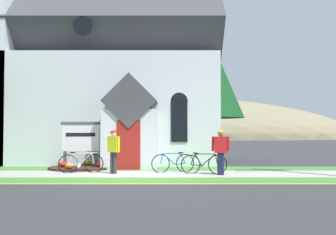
# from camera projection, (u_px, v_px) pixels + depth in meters

# --- Properties ---
(ground) EXTENTS (140.00, 140.00, 0.00)m
(ground) POSITION_uv_depth(u_px,v_px,m) (142.00, 168.00, 17.97)
(ground) COLOR #333335
(sidewalk_slab) EXTENTS (32.00, 2.48, 0.01)m
(sidewalk_slab) POSITION_uv_depth(u_px,v_px,m) (63.00, 174.00, 15.54)
(sidewalk_slab) COLOR #A8A59E
(sidewalk_slab) RESTS_ON ground
(grass_verge) EXTENTS (32.00, 1.54, 0.01)m
(grass_verge) POSITION_uv_depth(u_px,v_px,m) (47.00, 180.00, 13.53)
(grass_verge) COLOR #427F33
(grass_verge) RESTS_ON ground
(church_lawn) EXTENTS (24.00, 2.00, 0.01)m
(church_lawn) POSITION_uv_depth(u_px,v_px,m) (76.00, 169.00, 17.77)
(church_lawn) COLOR #427F33
(church_lawn) RESTS_ON ground
(curb_paint_stripe) EXTENTS (28.00, 0.16, 0.01)m
(curb_paint_stripe) POSITION_uv_depth(u_px,v_px,m) (39.00, 184.00, 12.61)
(curb_paint_stripe) COLOR yellow
(curb_paint_stripe) RESTS_ON ground
(church_building) EXTENTS (13.45, 11.07, 13.60)m
(church_building) POSITION_uv_depth(u_px,v_px,m) (91.00, 74.00, 23.26)
(church_building) COLOR silver
(church_building) RESTS_ON ground
(church_sign) EXTENTS (1.74, 0.14, 2.06)m
(church_sign) POSITION_uv_depth(u_px,v_px,m) (80.00, 138.00, 17.81)
(church_sign) COLOR #474C56
(church_sign) RESTS_ON ground
(flower_bed) EXTENTS (2.62, 2.62, 0.34)m
(flower_bed) POSITION_uv_depth(u_px,v_px,m) (79.00, 167.00, 17.51)
(flower_bed) COLOR #382319
(flower_bed) RESTS_ON ground
(bicycle_yellow) EXTENTS (1.72, 0.43, 0.82)m
(bicycle_yellow) POSITION_uv_depth(u_px,v_px,m) (172.00, 163.00, 16.17)
(bicycle_yellow) COLOR black
(bicycle_yellow) RESTS_ON ground
(bicycle_white) EXTENTS (1.80, 0.11, 0.84)m
(bicycle_white) POSITION_uv_depth(u_px,v_px,m) (203.00, 164.00, 15.66)
(bicycle_white) COLOR black
(bicycle_white) RESTS_ON ground
(bicycle_red) EXTENTS (1.70, 0.47, 0.85)m
(bicycle_red) POSITION_uv_depth(u_px,v_px,m) (80.00, 163.00, 15.94)
(bicycle_red) COLOR black
(bicycle_red) RESTS_ON ground
(cyclist_in_red_jersey) EXTENTS (0.51, 0.53, 1.69)m
(cyclist_in_red_jersey) POSITION_uv_depth(u_px,v_px,m) (113.00, 148.00, 15.58)
(cyclist_in_red_jersey) COLOR #2D2D33
(cyclist_in_red_jersey) RESTS_ON ground
(cyclist_in_white_jersey) EXTENTS (0.65, 0.32, 1.69)m
(cyclist_in_white_jersey) POSITION_uv_depth(u_px,v_px,m) (220.00, 149.00, 15.11)
(cyclist_in_white_jersey) COLOR #191E38
(cyclist_in_white_jersey) RESTS_ON ground
(roadside_conifer) EXTENTS (3.91, 3.91, 7.05)m
(roadside_conifer) POSITION_uv_depth(u_px,v_px,m) (207.00, 75.00, 21.94)
(roadside_conifer) COLOR #4C3823
(roadside_conifer) RESTS_ON ground
(distant_hill) EXTENTS (105.53, 47.76, 19.86)m
(distant_hill) POSITION_uv_depth(u_px,v_px,m) (126.00, 139.00, 93.99)
(distant_hill) COLOR #847A5B
(distant_hill) RESTS_ON ground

